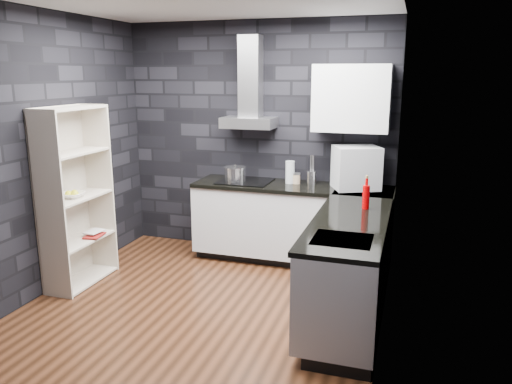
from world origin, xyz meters
The scene contains 27 objects.
ground centered at (0.00, 0.00, 0.00)m, with size 3.20×3.20×0.00m, color #482715.
wall_back centered at (0.00, 1.62, 1.35)m, with size 3.20×0.05×2.70m, color black.
wall_front centered at (0.00, -1.62, 1.35)m, with size 3.20×0.05×2.70m, color black.
wall_left centered at (-1.62, 0.00, 1.35)m, with size 0.05×3.20×2.70m, color black.
wall_right centered at (1.62, 0.00, 1.35)m, with size 0.05×3.20×2.70m, color black.
toekick_back centered at (0.50, 1.34, 0.05)m, with size 2.18×0.50×0.10m, color black.
toekick_right centered at (1.34, 0.10, 0.05)m, with size 0.50×1.78×0.10m, color black.
counter_back_cab centered at (0.50, 1.30, 0.48)m, with size 2.20×0.60×0.76m, color silver.
counter_right_cab centered at (1.30, 0.10, 0.48)m, with size 0.60×1.80×0.76m, color silver.
counter_back_top centered at (0.50, 1.29, 0.88)m, with size 2.20×0.62×0.04m, color black.
counter_right_top centered at (1.29, 0.10, 0.88)m, with size 0.62×1.80×0.04m, color black.
counter_corner_top centered at (1.30, 1.30, 0.88)m, with size 0.62×0.62×0.04m, color black.
hood_body centered at (-0.05, 1.43, 1.56)m, with size 0.60×0.34×0.12m, color #A2A2A6.
hood_chimney centered at (-0.05, 1.50, 2.07)m, with size 0.24×0.20×0.90m, color #A2A2A6.
upper_cabinet centered at (1.10, 1.43, 1.85)m, with size 0.80×0.35×0.70m, color silver.
cooktop centered at (-0.05, 1.30, 0.91)m, with size 0.58×0.50×0.01m, color black.
sink_rim centered at (1.30, -0.40, 0.89)m, with size 0.44×0.40×0.01m, color #A2A2A6.
pot centered at (-0.16, 1.28, 0.98)m, with size 0.24×0.24×0.14m, color silver.
glass_vase centered at (0.46, 1.38, 1.03)m, with size 0.10×0.10×0.25m, color silver.
storage_jar centered at (0.53, 1.38, 0.95)m, with size 0.09×0.09×0.10m, color tan.
utensil_crock centered at (0.69, 1.43, 0.97)m, with size 0.11×0.11×0.14m, color silver.
appliance_garage centered at (1.19, 1.33, 1.12)m, with size 0.46×0.36×0.46m, color silver.
red_bottle centered at (1.38, 0.52, 1.01)m, with size 0.06×0.06×0.22m, color #B50002.
bookshelf centered at (-1.42, 0.08, 0.90)m, with size 0.34×0.80×1.80m, color beige.
fruit_bowl centered at (-1.42, 0.03, 0.94)m, with size 0.22×0.22×0.06m, color white.
book_red centered at (-1.41, 0.18, 0.57)m, with size 0.17×0.02×0.22m, color maroon.
book_second centered at (-1.42, 0.24, 0.59)m, with size 0.15×0.02×0.20m, color #B2B2B2.
Camera 1 is at (1.76, -3.97, 2.11)m, focal length 35.00 mm.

